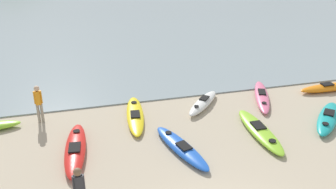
# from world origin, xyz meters

# --- Properties ---
(kayak_on_sand_1) EXTENTS (2.24, 2.42, 0.39)m
(kayak_on_sand_1) POSITION_xyz_m (1.83, 7.78, 0.17)
(kayak_on_sand_1) COLOR white
(kayak_on_sand_1) RESTS_ON ground_plane
(kayak_on_sand_2) EXTENTS (2.69, 2.86, 0.39)m
(kayak_on_sand_2) POSITION_xyz_m (6.36, 5.17, 0.17)
(kayak_on_sand_2) COLOR teal
(kayak_on_sand_2) RESTS_ON ground_plane
(kayak_on_sand_3) EXTENTS (1.09, 3.65, 0.40)m
(kayak_on_sand_3) POSITION_xyz_m (-3.83, 5.36, 0.18)
(kayak_on_sand_3) COLOR red
(kayak_on_sand_3) RESTS_ON ground_plane
(kayak_on_sand_4) EXTENTS (1.84, 3.46, 0.32)m
(kayak_on_sand_4) POSITION_xyz_m (4.72, 7.82, 0.14)
(kayak_on_sand_4) COLOR #E5668C
(kayak_on_sand_4) RESTS_ON ground_plane
(kayak_on_sand_5) EXTENTS (1.13, 3.56, 0.30)m
(kayak_on_sand_5) POSITION_xyz_m (-1.29, 7.46, 0.13)
(kayak_on_sand_5) COLOR yellow
(kayak_on_sand_5) RESTS_ON ground_plane
(kayak_on_sand_6) EXTENTS (3.19, 0.74, 0.38)m
(kayak_on_sand_6) POSITION_xyz_m (8.32, 7.88, 0.17)
(kayak_on_sand_6) COLOR orange
(kayak_on_sand_6) RESTS_ON ground_plane
(kayak_on_sand_7) EXTENTS (1.59, 3.42, 0.33)m
(kayak_on_sand_7) POSITION_xyz_m (-0.10, 4.59, 0.14)
(kayak_on_sand_7) COLOR blue
(kayak_on_sand_7) RESTS_ON ground_plane
(kayak_on_sand_8) EXTENTS (0.78, 3.58, 0.33)m
(kayak_on_sand_8) POSITION_xyz_m (3.20, 4.96, 0.14)
(kayak_on_sand_8) COLOR #8CCC2D
(kayak_on_sand_8) RESTS_ON ground_plane
(person_near_waterline) EXTENTS (0.33, 0.22, 1.62)m
(person_near_waterline) POSITION_xyz_m (-5.11, 8.12, 0.93)
(person_near_waterline) COLOR gray
(person_near_waterline) RESTS_ON ground_plane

